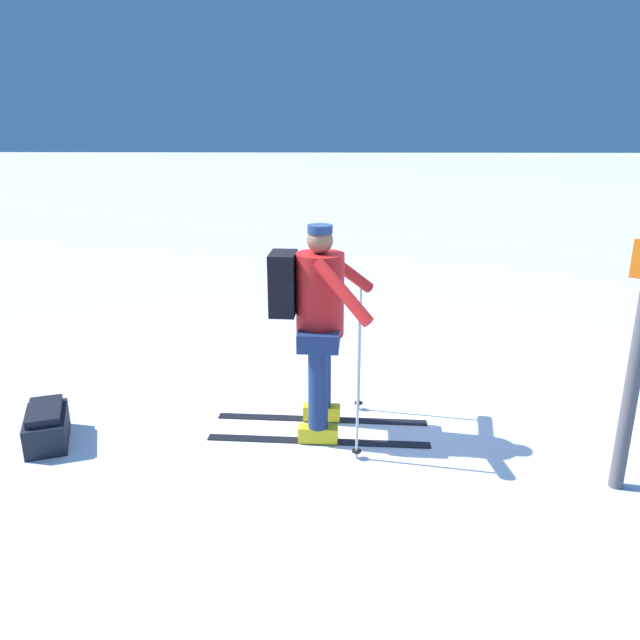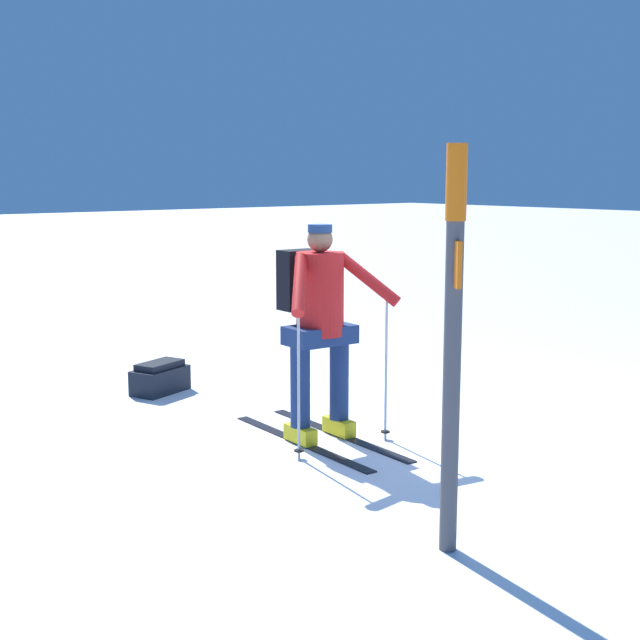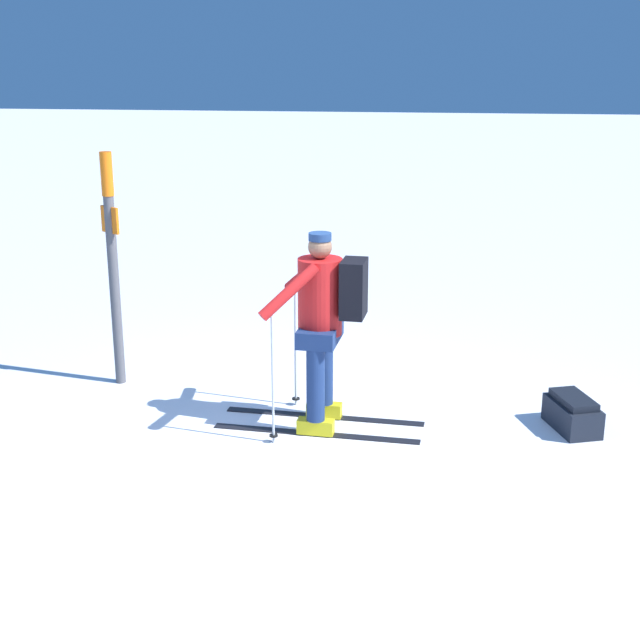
# 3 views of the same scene
# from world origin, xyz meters

# --- Properties ---
(ground_plane) EXTENTS (80.00, 80.00, 0.00)m
(ground_plane) POSITION_xyz_m (0.00, 0.00, 0.00)
(ground_plane) COLOR white
(skier) EXTENTS (1.74, 1.01, 1.65)m
(skier) POSITION_xyz_m (-0.27, -0.55, 0.96)
(skier) COLOR black
(skier) RESTS_ON ground_plane
(dropped_backpack) EXTENTS (0.46, 0.61, 0.29)m
(dropped_backpack) POSITION_xyz_m (-2.33, -0.78, 0.14)
(dropped_backpack) COLOR black
(dropped_backpack) RESTS_ON ground_plane
(trail_marker) EXTENTS (0.21, 0.16, 2.17)m
(trail_marker) POSITION_xyz_m (1.78, -1.30, 1.27)
(trail_marker) COLOR #4C4C51
(trail_marker) RESTS_ON ground_plane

